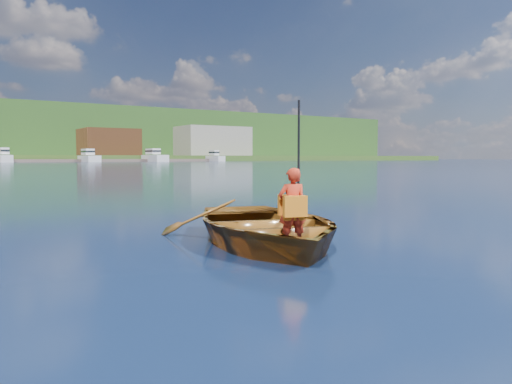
% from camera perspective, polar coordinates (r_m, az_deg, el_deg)
% --- Properties ---
extents(ground, '(600.00, 600.00, 0.00)m').
position_cam_1_polar(ground, '(7.81, 1.70, -6.29)').
color(ground, '#12233E').
rests_on(ground, ground).
extents(rowboat, '(4.20, 5.02, 0.89)m').
position_cam_1_polar(rowboat, '(8.04, 0.96, -3.86)').
color(rowboat, brown).
rests_on(rowboat, ground).
extents(child_paddler, '(0.48, 0.41, 2.12)m').
position_cam_1_polar(child_paddler, '(7.19, 4.18, -1.71)').
color(child_paddler, red).
rests_on(child_paddler, ground).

